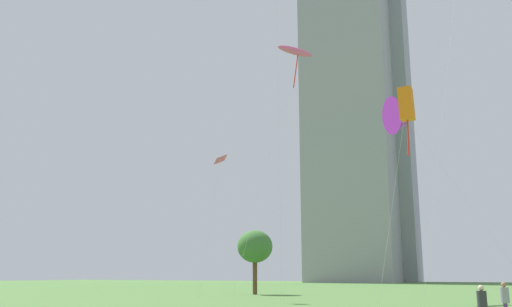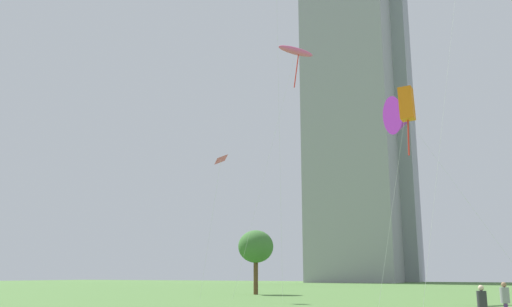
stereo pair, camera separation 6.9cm
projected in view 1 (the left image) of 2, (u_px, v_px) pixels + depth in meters
The scene contains 9 objects.
person_standing_0 at pixel (482, 304), 21.16m from camera, with size 0.37×0.37×1.67m.
person_standing_2 at pixel (505, 299), 23.85m from camera, with size 0.39×0.39×1.74m.
kite_flying_0 at pixel (220, 161), 46.57m from camera, with size 2.96×1.46×11.93m.
kite_flying_1 at pixel (295, 52), 52.40m from camera, with size 6.43×4.93×23.45m.
kite_flying_2 at pixel (406, 105), 33.48m from camera, with size 2.22×2.72×13.26m.
kite_flying_4 at pixel (404, 115), 42.42m from camera, with size 10.10×3.82×15.71m.
park_tree_1 at pixel (255, 247), 57.74m from camera, with size 3.71×3.71×6.61m.
distant_highrise_0 at pixel (349, 109), 146.07m from camera, with size 21.85×18.12×89.87m, color #939399.
distant_highrise_1 at pixel (382, 107), 159.50m from camera, with size 16.00×22.06×99.37m, color gray.
Camera 1 is at (9.39, -15.05, 2.09)m, focal length 38.51 mm.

